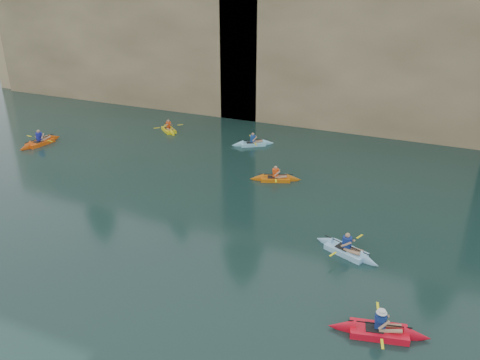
% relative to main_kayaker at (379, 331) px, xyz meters
% --- Properties ---
extents(ground, '(160.00, 160.00, 0.00)m').
position_rel_main_kayaker_xyz_m(ground, '(-5.44, -1.24, -0.16)').
color(ground, black).
rests_on(ground, ground).
extents(cliff, '(70.00, 16.00, 12.00)m').
position_rel_main_kayaker_xyz_m(cliff, '(-5.44, 28.76, 5.84)').
color(cliff, tan).
rests_on(cliff, ground).
extents(cliff_slab_west, '(26.00, 2.40, 10.56)m').
position_rel_main_kayaker_xyz_m(cliff_slab_west, '(-25.44, 21.36, 5.12)').
color(cliff_slab_west, tan).
rests_on(cliff_slab_west, ground).
extents(cliff_slab_center, '(24.00, 2.40, 11.40)m').
position_rel_main_kayaker_xyz_m(cliff_slab_center, '(-3.44, 21.36, 5.54)').
color(cliff_slab_center, tan).
rests_on(cliff_slab_center, ground).
extents(sea_cave_west, '(4.50, 1.00, 4.00)m').
position_rel_main_kayaker_xyz_m(sea_cave_west, '(-23.44, 20.71, 1.84)').
color(sea_cave_west, black).
rests_on(sea_cave_west, ground).
extents(sea_cave_center, '(3.50, 1.00, 3.20)m').
position_rel_main_kayaker_xyz_m(sea_cave_center, '(-9.44, 20.71, 1.44)').
color(sea_cave_center, black).
rests_on(sea_cave_center, ground).
extents(main_kayaker, '(3.28, 2.15, 1.19)m').
position_rel_main_kayaker_xyz_m(main_kayaker, '(0.00, 0.00, 0.00)').
color(main_kayaker, red).
rests_on(main_kayaker, ground).
extents(kayaker_orange, '(2.91, 2.05, 1.09)m').
position_rel_main_kayaker_xyz_m(kayaker_orange, '(-7.17, 10.11, -0.02)').
color(kayaker_orange, orange).
rests_on(kayaker_orange, ground).
extents(kayaker_ltblue_near, '(3.07, 2.22, 1.19)m').
position_rel_main_kayaker_xyz_m(kayaker_ltblue_near, '(-1.97, 4.30, -0.01)').
color(kayaker_ltblue_near, '#98D5FF').
rests_on(kayaker_ltblue_near, ground).
extents(kayaker_yellow, '(2.48, 2.27, 1.10)m').
position_rel_main_kayaker_xyz_m(kayaker_yellow, '(-17.32, 15.33, -0.02)').
color(kayaker_yellow, yellow).
rests_on(kayaker_yellow, ground).
extents(kayaker_ltblue_mid, '(2.79, 2.19, 1.11)m').
position_rel_main_kayaker_xyz_m(kayaker_ltblue_mid, '(-10.54, 14.99, -0.02)').
color(kayaker_ltblue_mid, '#93E0F6').
rests_on(kayaker_ltblue_mid, ground).
extents(kayaker_extra_west, '(2.49, 3.29, 1.28)m').
position_rel_main_kayaker_xyz_m(kayaker_extra_west, '(-23.72, 9.36, -0.00)').
color(kayaker_extra_west, '#F7550F').
rests_on(kayaker_extra_west, ground).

